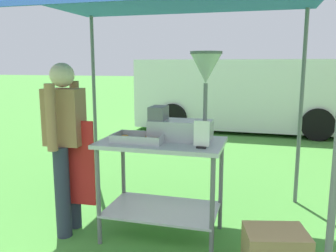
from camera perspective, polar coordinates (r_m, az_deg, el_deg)
The scene contains 8 objects.
ground_plane at distance 7.93m, azimuth 8.62°, elevation -1.73°, with size 70.00×70.00×0.00m, color #478E38.
donut_cart at distance 3.25m, azimuth -0.93°, elevation -6.75°, with size 1.11×0.68×0.92m.
donut_tray at distance 3.16m, azimuth -4.81°, elevation -2.13°, with size 0.45×0.28×0.07m.
donut_fryer at distance 3.16m, azimuth 3.29°, elevation 3.24°, with size 0.64×0.28×0.79m.
menu_sign at distance 2.90m, azimuth 5.41°, elevation -1.73°, with size 0.13×0.05×0.23m.
vendor at distance 3.41m, azimuth -16.11°, elevation -2.18°, with size 0.46×0.53×1.61m.
supply_crate at distance 3.12m, azimuth 16.90°, elevation -18.26°, with size 0.56×0.47×0.29m.
van_white at distance 8.90m, azimuth 12.24°, elevation 5.15°, with size 5.11×2.17×1.69m.
Camera 1 is at (0.87, -1.71, 1.60)m, focal length 37.86 mm.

